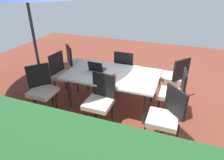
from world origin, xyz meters
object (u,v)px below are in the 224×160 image
object	(u,v)px
dining_table	(112,76)
chair_southwest	(175,76)
chair_northeast	(42,88)
chair_north	(100,99)
chair_southeast	(76,62)
chair_south	(125,68)
laptop	(97,68)
cup	(114,77)
chair_northwest	(166,115)
chair_west	(174,92)
chair_east	(63,72)

from	to	relation	value
dining_table	chair_southwest	size ratio (longest dim) A/B	1.89
chair_northeast	chair_north	bearing A→B (deg)	-48.06
chair_southeast	chair_south	xyz separation A→B (m)	(-1.29, -0.07, 0.00)
laptop	cup	distance (m)	0.56
chair_northwest	chair_southwest	world-z (taller)	same
chair_north	cup	world-z (taller)	chair_north
chair_northwest	chair_west	bearing A→B (deg)	132.36
chair_north	laptop	xyz separation A→B (m)	(0.38, -0.73, 0.23)
chair_northwest	chair_south	world-z (taller)	same
chair_north	chair_south	xyz separation A→B (m)	(-0.01, -1.46, 0.00)
chair_northeast	chair_northwest	bearing A→B (deg)	-50.37
dining_table	cup	world-z (taller)	cup
chair_northeast	chair_east	distance (m)	0.75
chair_southeast	chair_south	world-z (taller)	same
chair_east	dining_table	bearing A→B (deg)	-86.83
chair_southwest	dining_table	bearing A→B (deg)	-19.30
laptop	chair_east	bearing A→B (deg)	2.41
chair_southwest	chair_south	bearing A→B (deg)	-52.71
chair_west	chair_southwest	xyz separation A→B (m)	(0.04, -0.71, 0.00)
chair_southwest	chair_south	distance (m)	1.14
cup	chair_north	bearing A→B (deg)	77.88
chair_southwest	chair_south	world-z (taller)	same
chair_north	chair_northeast	distance (m)	1.22
chair_northeast	chair_south	xyz separation A→B (m)	(-1.23, -1.49, 0.00)
chair_southwest	laptop	bearing A→B (deg)	-26.58
chair_west	chair_south	xyz separation A→B (m)	(1.18, -0.75, 0.00)
dining_table	chair_east	bearing A→B (deg)	-1.49
laptop	chair_southeast	bearing A→B (deg)	-34.54
chair_southwest	chair_east	distance (m)	2.48
chair_northwest	chair_southeast	bearing A→B (deg)	-165.09
dining_table	laptop	world-z (taller)	laptop
chair_east	cup	bearing A→B (deg)	-96.99
laptop	chair_south	bearing A→B (deg)	-116.52
chair_west	chair_north	bearing A→B (deg)	-64.34
chair_southeast	cup	size ratio (longest dim) A/B	8.89
chair_north	chair_southwest	distance (m)	1.83
chair_northwest	chair_southeast	world-z (taller)	same
dining_table	cup	size ratio (longest dim) A/B	16.82
chair_southeast	chair_northwest	bearing A→B (deg)	-164.71
chair_southwest	laptop	distance (m)	1.70
dining_table	chair_southeast	distance (m)	1.43
chair_north	cup	xyz separation A→B (m)	(-0.10, -0.45, 0.23)
chair_south	chair_southeast	bearing A→B (deg)	2.61
chair_south	chair_west	bearing A→B (deg)	147.17
laptop	cup	world-z (taller)	laptop
chair_southwest	chair_south	xyz separation A→B (m)	(1.14, -0.04, 0.00)
chair_east	laptop	world-z (taller)	chair_east
cup	chair_east	bearing A→B (deg)	-11.65
chair_north	chair_south	world-z (taller)	same
chair_north	chair_southeast	size ratio (longest dim) A/B	1.00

